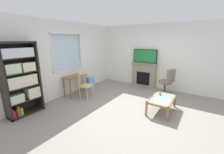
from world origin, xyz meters
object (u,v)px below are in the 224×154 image
at_px(office_chair, 167,81).
at_px(fireplace, 144,75).
at_px(tv, 145,56).
at_px(sippy_cup, 160,93).
at_px(wooden_chair, 85,85).
at_px(coffee_table, 162,100).
at_px(desk_under_window, 75,79).
at_px(bookshelf, 20,78).
at_px(plastic_drawer_unit, 88,83).

bearing_deg(office_chair, fireplace, 66.13).
xyz_separation_m(tv, sippy_cup, (-1.68, -1.18, -0.90)).
relative_size(wooden_chair, coffee_table, 0.86).
relative_size(fireplace, tv, 1.13).
bearing_deg(wooden_chair, fireplace, -27.80).
relative_size(desk_under_window, sippy_cup, 9.70).
xyz_separation_m(bookshelf, sippy_cup, (2.47, -3.06, -0.60)).
xyz_separation_m(desk_under_window, plastic_drawer_unit, (0.76, 0.05, -0.33)).
bearing_deg(wooden_chair, coffee_table, -79.55).
distance_m(bookshelf, coffee_table, 3.96).
xyz_separation_m(office_chair, sippy_cup, (-1.21, -0.07, -0.11)).
relative_size(wooden_chair, tv, 0.88).
bearing_deg(fireplace, coffee_table, -145.81).
height_order(plastic_drawer_unit, tv, tv).
bearing_deg(plastic_drawer_unit, wooden_chair, -144.07).
bearing_deg(sippy_cup, office_chair, 3.49).
bearing_deg(coffee_table, bookshelf, 125.26).
bearing_deg(bookshelf, wooden_chair, -19.24).
height_order(plastic_drawer_unit, office_chair, office_chair).
height_order(desk_under_window, fireplace, fireplace).
relative_size(wooden_chair, sippy_cup, 10.00).
xyz_separation_m(plastic_drawer_unit, sippy_cup, (-0.08, -3.01, 0.18)).
distance_m(bookshelf, fireplace, 4.61).
distance_m(wooden_chair, sippy_cup, 2.54).
height_order(desk_under_window, wooden_chair, wooden_chair).
height_order(bookshelf, tv, bookshelf).
relative_size(plastic_drawer_unit, office_chair, 0.54).
bearing_deg(office_chair, wooden_chair, 128.77).
bearing_deg(bookshelf, plastic_drawer_unit, -1.27).
distance_m(fireplace, tv, 0.82).
bearing_deg(coffee_table, desk_under_window, 98.45).
xyz_separation_m(bookshelf, office_chair, (3.68, -2.99, -0.49)).
relative_size(office_chair, sippy_cup, 11.11).
xyz_separation_m(desk_under_window, fireplace, (2.38, -1.78, -0.07)).
xyz_separation_m(bookshelf, coffee_table, (2.25, -3.19, -0.70)).
relative_size(bookshelf, coffee_table, 1.91).
distance_m(desk_under_window, tv, 3.04).
bearing_deg(tv, wooden_chair, 152.02).
bearing_deg(sippy_cup, desk_under_window, 102.95).
bearing_deg(fireplace, desk_under_window, 143.24).
bearing_deg(tv, plastic_drawer_unit, 131.16).
distance_m(desk_under_window, office_chair, 3.45).
height_order(bookshelf, coffee_table, bookshelf).
xyz_separation_m(wooden_chair, coffee_table, (0.47, -2.56, -0.12)).
height_order(desk_under_window, coffee_table, desk_under_window).
relative_size(bookshelf, plastic_drawer_unit, 3.68).
bearing_deg(sippy_cup, tv, 35.13).
distance_m(desk_under_window, fireplace, 2.97).
distance_m(bookshelf, tv, 4.57).
relative_size(plastic_drawer_unit, tv, 0.53).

